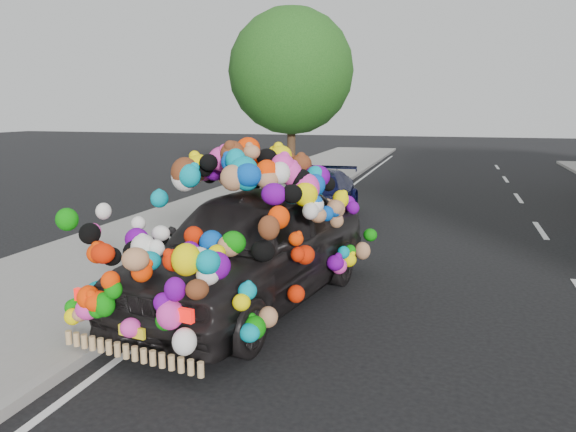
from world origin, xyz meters
name	(u,v)px	position (x,y,z in m)	size (l,w,h in m)	color
ground	(351,279)	(0.00, 0.00, 0.00)	(100.00, 100.00, 0.00)	black
sidewalk	(127,256)	(-4.30, 0.00, 0.06)	(4.00, 60.00, 0.12)	gray
kerb	(222,264)	(-2.35, 0.00, 0.07)	(0.15, 60.00, 0.13)	gray
tree_near_sidewalk	(291,72)	(-3.80, 9.50, 4.02)	(4.20, 4.20, 6.13)	#332114
plush_art_car	(250,222)	(-1.21, -1.58, 1.22)	(3.23, 5.54, 2.36)	black
navy_sedan	(315,197)	(-1.72, 4.50, 0.63)	(1.77, 4.35, 1.26)	black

